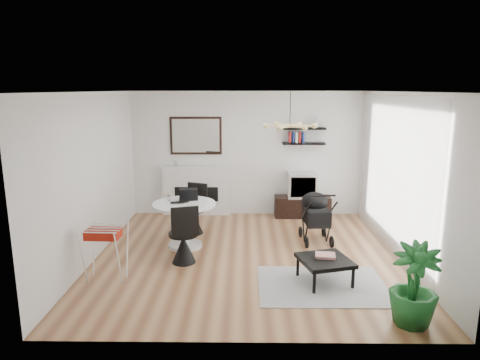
{
  "coord_description": "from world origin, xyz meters",
  "views": [
    {
      "loc": [
        -0.03,
        -6.74,
        2.75
      ],
      "look_at": [
        -0.12,
        0.4,
        1.22
      ],
      "focal_mm": 32.0,
      "sensor_mm": 36.0,
      "label": 1
    }
  ],
  "objects_px": {
    "crt_tv": "(302,185)",
    "coffee_table": "(325,261)",
    "fireplace": "(197,184)",
    "potted_plant": "(414,285)",
    "stroller": "(316,218)",
    "drying_rack": "(106,252)",
    "dining_table": "(185,218)",
    "tv_console": "(302,207)"
  },
  "relations": [
    {
      "from": "drying_rack",
      "to": "stroller",
      "type": "relative_size",
      "value": 0.82
    },
    {
      "from": "coffee_table",
      "to": "drying_rack",
      "type": "bearing_deg",
      "value": 179.48
    },
    {
      "from": "drying_rack",
      "to": "coffee_table",
      "type": "xyz_separation_m",
      "value": [
        3.16,
        -0.03,
        -0.11
      ]
    },
    {
      "from": "potted_plant",
      "to": "coffee_table",
      "type": "bearing_deg",
      "value": 126.67
    },
    {
      "from": "dining_table",
      "to": "drying_rack",
      "type": "xyz_separation_m",
      "value": [
        -0.96,
        -1.36,
        -0.1
      ]
    },
    {
      "from": "tv_console",
      "to": "dining_table",
      "type": "height_order",
      "value": "dining_table"
    },
    {
      "from": "drying_rack",
      "to": "coffee_table",
      "type": "relative_size",
      "value": 0.97
    },
    {
      "from": "coffee_table",
      "to": "potted_plant",
      "type": "height_order",
      "value": "potted_plant"
    },
    {
      "from": "drying_rack",
      "to": "coffee_table",
      "type": "bearing_deg",
      "value": 2.08
    },
    {
      "from": "drying_rack",
      "to": "stroller",
      "type": "bearing_deg",
      "value": 30.0
    },
    {
      "from": "drying_rack",
      "to": "coffee_table",
      "type": "height_order",
      "value": "drying_rack"
    },
    {
      "from": "tv_console",
      "to": "drying_rack",
      "type": "distance_m",
      "value": 4.6
    },
    {
      "from": "crt_tv",
      "to": "coffee_table",
      "type": "height_order",
      "value": "crt_tv"
    },
    {
      "from": "crt_tv",
      "to": "potted_plant",
      "type": "distance_m",
      "value": 4.44
    },
    {
      "from": "drying_rack",
      "to": "stroller",
      "type": "height_order",
      "value": "stroller"
    },
    {
      "from": "coffee_table",
      "to": "dining_table",
      "type": "bearing_deg",
      "value": 147.74
    },
    {
      "from": "potted_plant",
      "to": "tv_console",
      "type": "bearing_deg",
      "value": 99.44
    },
    {
      "from": "stroller",
      "to": "fireplace",
      "type": "bearing_deg",
      "value": 141.1
    },
    {
      "from": "dining_table",
      "to": "coffee_table",
      "type": "distance_m",
      "value": 2.62
    },
    {
      "from": "drying_rack",
      "to": "potted_plant",
      "type": "xyz_separation_m",
      "value": [
        3.99,
        -1.14,
        0.07
      ]
    },
    {
      "from": "tv_console",
      "to": "drying_rack",
      "type": "height_order",
      "value": "drying_rack"
    },
    {
      "from": "fireplace",
      "to": "potted_plant",
      "type": "distance_m",
      "value": 5.45
    },
    {
      "from": "stroller",
      "to": "coffee_table",
      "type": "distance_m",
      "value": 1.75
    },
    {
      "from": "crt_tv",
      "to": "drying_rack",
      "type": "relative_size",
      "value": 0.75
    },
    {
      "from": "crt_tv",
      "to": "stroller",
      "type": "height_order",
      "value": "crt_tv"
    },
    {
      "from": "fireplace",
      "to": "tv_console",
      "type": "distance_m",
      "value": 2.37
    },
    {
      "from": "stroller",
      "to": "coffee_table",
      "type": "xyz_separation_m",
      "value": [
        -0.14,
        -1.74,
        -0.1
      ]
    },
    {
      "from": "coffee_table",
      "to": "crt_tv",
      "type": "bearing_deg",
      "value": 88.66
    },
    {
      "from": "dining_table",
      "to": "coffee_table",
      "type": "xyz_separation_m",
      "value": [
        2.21,
        -1.39,
        -0.21
      ]
    },
    {
      "from": "dining_table",
      "to": "coffee_table",
      "type": "relative_size",
      "value": 1.31
    },
    {
      "from": "dining_table",
      "to": "drying_rack",
      "type": "distance_m",
      "value": 1.67
    },
    {
      "from": "potted_plant",
      "to": "dining_table",
      "type": "bearing_deg",
      "value": 140.46
    },
    {
      "from": "stroller",
      "to": "potted_plant",
      "type": "height_order",
      "value": "potted_plant"
    },
    {
      "from": "fireplace",
      "to": "drying_rack",
      "type": "distance_m",
      "value": 3.51
    },
    {
      "from": "tv_console",
      "to": "drying_rack",
      "type": "relative_size",
      "value": 1.46
    },
    {
      "from": "crt_tv",
      "to": "dining_table",
      "type": "height_order",
      "value": "crt_tv"
    },
    {
      "from": "tv_console",
      "to": "dining_table",
      "type": "relative_size",
      "value": 1.09
    },
    {
      "from": "tv_console",
      "to": "potted_plant",
      "type": "relative_size",
      "value": 1.2
    },
    {
      "from": "fireplace",
      "to": "coffee_table",
      "type": "xyz_separation_m",
      "value": [
        2.22,
        -3.4,
        -0.36
      ]
    },
    {
      "from": "tv_console",
      "to": "stroller",
      "type": "height_order",
      "value": "stroller"
    },
    {
      "from": "fireplace",
      "to": "drying_rack",
      "type": "bearing_deg",
      "value": -105.65
    },
    {
      "from": "crt_tv",
      "to": "coffee_table",
      "type": "xyz_separation_m",
      "value": [
        -0.08,
        -3.26,
        -0.39
      ]
    }
  ]
}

